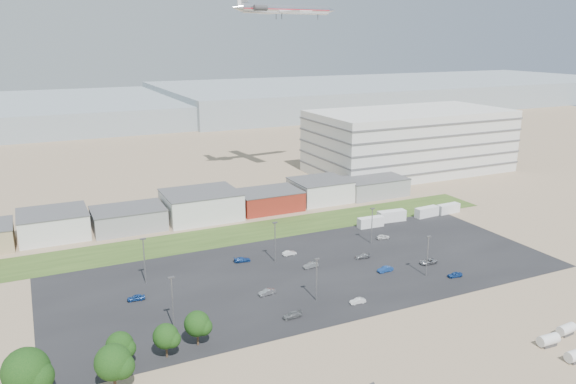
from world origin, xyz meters
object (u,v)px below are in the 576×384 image
parked_car_4 (267,292)px  storage_tank_nw (548,340)px  parked_car_6 (242,260)px  parked_car_12 (362,256)px  parked_car_0 (428,262)px  airliner (286,9)px  box_trailer_a (370,222)px  tree_far_left (27,376)px  parked_car_7 (311,265)px  parked_car_13 (358,301)px  parked_car_2 (455,275)px  parked_car_5 (136,298)px  parked_car_1 (385,269)px  parked_car_8 (383,237)px  parked_car_3 (292,315)px  parked_car_11 (289,253)px

parked_car_4 → storage_tank_nw: bearing=38.8°
parked_car_6 → parked_car_12: (28.08, -10.77, -0.03)m
parked_car_0 → airliner: bearing=177.7°
box_trailer_a → tree_far_left: tree_far_left is taller
storage_tank_nw → parked_car_4: (-37.55, 40.62, -0.57)m
parked_car_6 → parked_car_7: parked_car_7 is taller
parked_car_13 → parked_car_12: bearing=149.6°
box_trailer_a → parked_car_2: bearing=-90.9°
parked_car_5 → parked_car_6: size_ratio=0.90×
tree_far_left → parked_car_1: tree_far_left is taller
parked_car_13 → parked_car_1: bearing=131.7°
tree_far_left → parked_car_8: size_ratio=3.04×
parked_car_3 → airliner: bearing=152.0°
parked_car_2 → parked_car_4: parked_car_4 is taller
parked_car_1 → parked_car_2: (12.82, -9.43, -0.05)m
parked_car_5 → parked_car_8: size_ratio=1.01×
airliner → parked_car_1: size_ratio=11.13×
parked_car_6 → parked_car_7: 17.18m
parked_car_2 → parked_car_6: 50.78m
box_trailer_a → parked_car_5: 73.58m
box_trailer_a → parked_car_8: box_trailer_a is taller
airliner → parked_car_2: bearing=-98.2°
parked_car_5 → parked_car_7: size_ratio=0.97×
parked_car_7 → tree_far_left: bearing=-68.6°
storage_tank_nw → parked_car_7: 54.38m
tree_far_left → parked_car_12: tree_far_left is taller
tree_far_left → parked_car_1: bearing=14.1°
parked_car_3 → parked_car_12: parked_car_3 is taller
parked_car_2 → parked_car_5: 71.72m
box_trailer_a → parked_car_0: bearing=-92.8°
parked_car_0 → parked_car_1: size_ratio=1.12×
storage_tank_nw → tree_far_left: 87.22m
parked_car_0 → parked_car_11: parked_car_0 is taller
airliner → parked_car_11: size_ratio=12.06×
box_trailer_a → parked_car_3: box_trailer_a is taller
airliner → parked_car_3: bearing=-120.5°
tree_far_left → parked_car_13: size_ratio=3.28×
parked_car_3 → storage_tank_nw: bearing=48.4°
parked_car_3 → parked_car_4: parked_car_4 is taller
parked_car_12 → box_trailer_a: bearing=146.7°
storage_tank_nw → box_trailer_a: (7.55, 68.89, 0.27)m
storage_tank_nw → parked_car_3: (-37.07, 29.11, -0.61)m
parked_car_3 → parked_car_11: 32.94m
parked_car_1 → parked_car_11: (-16.02, 19.13, -0.05)m
storage_tank_nw → parked_car_6: bearing=120.8°
parked_car_11 → parked_car_12: bearing=-123.6°
parked_car_3 → parked_car_11: size_ratio=1.10×
parked_car_3 → parked_car_6: size_ratio=0.96×
parked_car_0 → parked_car_8: (0.09, 19.41, 0.02)m
parked_car_1 → parked_car_6: parked_car_1 is taller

